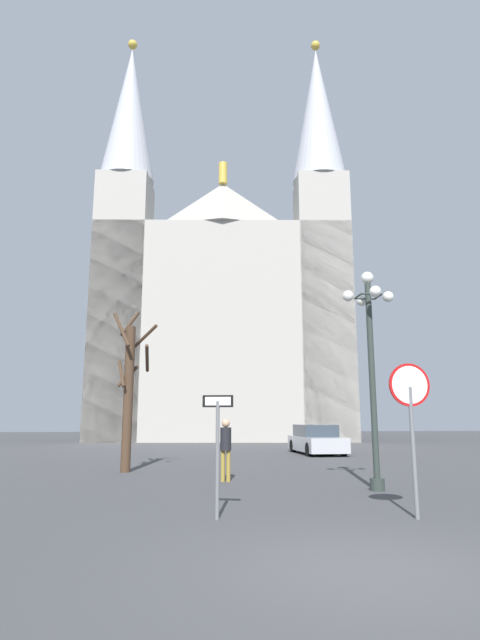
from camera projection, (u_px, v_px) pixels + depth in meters
ground_plane at (368, 571)px, 6.02m from camera, size 120.00×120.00×0.00m
cathedral at (223, 310)px, 42.93m from camera, size 21.09×12.75×34.48m
stop_sign at (411, 408)px, 9.45m from camera, size 0.81×0.09×2.80m
one_way_arrow_sign at (218, 441)px, 9.29m from camera, size 0.57×0.16×2.20m
street_lamp at (371, 353)px, 13.26m from camera, size 1.39×1.39×5.64m
bare_tree at (129, 390)px, 17.38m from camera, size 1.59×1.60×5.54m
parked_car_near_silver at (316, 440)px, 25.44m from camera, size 2.10×4.67×1.43m
pedestrian_walking at (226, 443)px, 14.56m from camera, size 0.32×0.32×1.74m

